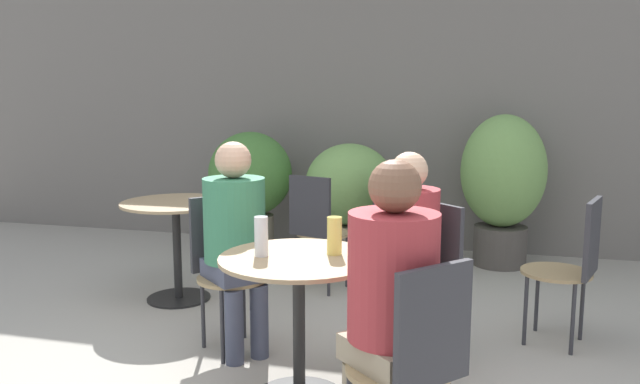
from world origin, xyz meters
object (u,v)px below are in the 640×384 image
seated_person_2 (236,231)px  beer_glass_0 (262,236)px  bistro_chair_2 (225,258)px  bistro_chair_0 (416,355)px  cafe_table_near (299,295)px  potted_plant_1 (350,191)px  bistro_chair_4 (574,259)px  beer_glass_1 (334,236)px  potted_plant_0 (251,181)px  bistro_chair_1 (426,269)px  seated_person_1 (406,242)px  bistro_chair_5 (316,223)px  bistro_chair_3 (396,215)px  seated_person_0 (391,292)px  potted_plant_2 (503,180)px  cafe_table_far (176,227)px

seated_person_2 → beer_glass_0: bearing=-103.8°
bistro_chair_2 → bistro_chair_0: bearing=-90.0°
cafe_table_near → potted_plant_1: bearing=96.8°
bistro_chair_4 → beer_glass_1: bearing=-33.2°
seated_person_2 → potted_plant_0: 2.34m
cafe_table_near → bistro_chair_1: 0.82m
seated_person_1 → potted_plant_1: seated_person_1 is taller
bistro_chair_5 → beer_glass_0: bearing=114.3°
bistro_chair_1 → bistro_chair_3: same height
cafe_table_near → seated_person_2: 0.70m
bistro_chair_2 → seated_person_0: seated_person_0 is taller
beer_glass_0 → potted_plant_1: 2.70m
seated_person_2 → bistro_chair_4: bearing=-30.5°
bistro_chair_0 → seated_person_0: seated_person_0 is taller
bistro_chair_1 → cafe_table_near: bearing=-90.0°
bistro_chair_5 → potted_plant_2: (1.36, 1.14, 0.22)m
bistro_chair_3 → bistro_chair_2: bearing=176.7°
bistro_chair_1 → bistro_chair_3: bearing=145.7°
cafe_table_near → bistro_chair_4: bistro_chair_4 is taller
potted_plant_0 → bistro_chair_3: bearing=-20.7°
bistro_chair_3 → beer_glass_0: beer_glass_0 is taller
potted_plant_0 → potted_plant_2: 2.27m
bistro_chair_3 → cafe_table_near: bearing=-161.2°
bistro_chair_5 → beer_glass_1: 1.68m
bistro_chair_5 → bistro_chair_0: bearing=131.8°
bistro_chair_0 → seated_person_2: size_ratio=0.73×
potted_plant_2 → bistro_chair_3: bearing=-140.3°
bistro_chair_5 → seated_person_0: (0.86, -2.11, 0.20)m
bistro_chair_1 → beer_glass_1: beer_glass_1 is taller
bistro_chair_5 → seated_person_2: (-0.14, -1.22, 0.19)m
seated_person_2 → potted_plant_1: seated_person_2 is taller
cafe_table_far → potted_plant_2: 2.79m
bistro_chair_4 → seated_person_0: size_ratio=0.72×
bistro_chair_3 → cafe_table_far: bearing=144.3°
cafe_table_near → bistro_chair_1: size_ratio=0.85×
beer_glass_1 → potted_plant_1: 2.62m
bistro_chair_3 → bistro_chair_5: size_ratio=1.00×
bistro_chair_4 → seated_person_1: seated_person_1 is taller
bistro_chair_1 → bistro_chair_2: bearing=-135.0°
cafe_table_far → cafe_table_near: bearing=-43.8°
potted_plant_2 → bistro_chair_2: bearing=-125.7°
potted_plant_0 → beer_glass_0: bearing=-67.9°
bistro_chair_0 → seated_person_0: (-0.11, 0.10, 0.20)m
seated_person_0 → seated_person_2: bearing=-90.0°
bistro_chair_5 → potted_plant_2: 1.79m
bistro_chair_1 → bistro_chair_4: same height
bistro_chair_0 → potted_plant_1: bearing=-122.1°
bistro_chair_3 → potted_plant_2: (0.83, 0.69, 0.22)m
bistro_chair_4 → bistro_chair_5: same height
bistro_chair_1 → potted_plant_2: (0.46, 2.19, 0.22)m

